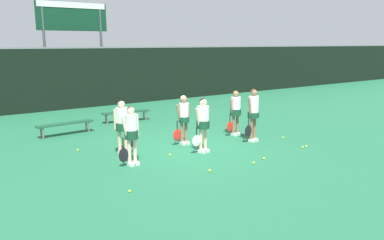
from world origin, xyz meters
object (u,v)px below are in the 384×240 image
at_px(tennis_ball_2, 130,191).
at_px(tennis_ball_7, 78,150).
at_px(tennis_ball_1, 210,171).
at_px(tennis_ball_6, 253,163).
at_px(scoreboard, 73,26).
at_px(player_4, 184,116).
at_px(player_5, 236,109).
at_px(player_2, 253,110).
at_px(player_1, 203,120).
at_px(tennis_ball_0, 306,146).
at_px(player_0, 131,131).
at_px(tennis_ball_3, 283,138).
at_px(tennis_ball_8, 303,147).
at_px(bench_courtside, 65,125).
at_px(tennis_ball_5, 264,158).
at_px(player_3, 122,123).
at_px(bench_far, 126,113).
at_px(tennis_ball_4, 170,155).

bearing_deg(tennis_ball_2, tennis_ball_7, 89.35).
distance_m(tennis_ball_1, tennis_ball_6, 1.42).
relative_size(scoreboard, player_4, 3.29).
bearing_deg(player_5, player_2, -97.52).
bearing_deg(player_1, tennis_ball_0, -33.60).
xyz_separation_m(player_0, tennis_ball_1, (1.43, -1.66, -0.92)).
height_order(tennis_ball_3, tennis_ball_8, tennis_ball_8).
xyz_separation_m(tennis_ball_3, tennis_ball_6, (-2.83, -1.52, 0.00)).
xyz_separation_m(player_2, player_4, (-2.16, 1.01, -0.11)).
height_order(bench_courtside, tennis_ball_5, bench_courtside).
bearing_deg(player_3, tennis_ball_6, -35.56).
distance_m(bench_far, player_0, 5.91).
bearing_deg(tennis_ball_6, scoreboard, 94.10).
height_order(tennis_ball_4, tennis_ball_5, tennis_ball_5).
distance_m(bench_courtside, player_2, 6.79).
bearing_deg(player_5, player_1, -157.11).
distance_m(player_0, player_1, 2.34).
bearing_deg(player_2, tennis_ball_1, -162.43).
distance_m(tennis_ball_0, tennis_ball_3, 1.23).
bearing_deg(tennis_ball_2, tennis_ball_4, 41.13).
bearing_deg(player_1, tennis_ball_5, -66.34).
height_order(bench_courtside, tennis_ball_6, bench_courtside).
distance_m(tennis_ball_0, tennis_ball_2, 6.33).
distance_m(player_2, tennis_ball_4, 3.40).
height_order(player_0, player_1, player_1).
xyz_separation_m(bench_far, tennis_ball_5, (1.11, -7.12, -0.35)).
xyz_separation_m(bench_far, player_5, (2.33, -4.40, 0.58)).
xyz_separation_m(player_1, tennis_ball_8, (2.92, -1.42, -0.97)).
bearing_deg(tennis_ball_2, tennis_ball_3, 12.54).
bearing_deg(tennis_ball_5, player_5, 65.81).
relative_size(player_2, tennis_ball_3, 27.76).
height_order(player_0, player_4, player_0).
height_order(bench_courtside, player_2, player_2).
relative_size(scoreboard, bench_courtside, 2.60).
bearing_deg(player_1, bench_far, 81.78).
bearing_deg(scoreboard, player_3, -99.74).
height_order(player_1, player_4, player_1).
xyz_separation_m(tennis_ball_1, tennis_ball_8, (3.82, 0.15, -0.00)).
bearing_deg(player_4, player_2, -24.71).
bearing_deg(player_2, tennis_ball_4, 166.97).
height_order(scoreboard, tennis_ball_1, scoreboard).
bearing_deg(tennis_ball_6, player_5, 58.51).
xyz_separation_m(player_4, tennis_ball_7, (-3.20, 1.15, -0.93)).
height_order(player_1, player_3, player_1).
distance_m(tennis_ball_1, tennis_ball_8, 3.82).
distance_m(bench_far, tennis_ball_2, 7.85).
distance_m(scoreboard, tennis_ball_3, 12.68).
bearing_deg(player_0, tennis_ball_1, -52.98).
xyz_separation_m(scoreboard, player_5, (2.67, -10.05, -3.22)).
bearing_deg(bench_courtside, tennis_ball_0, -49.20).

